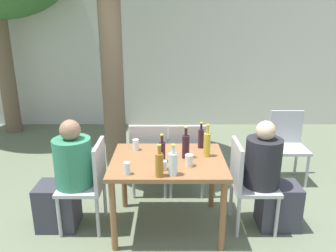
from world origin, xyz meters
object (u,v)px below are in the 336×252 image
(wine_bottle_4, at_px, (162,151))
(wine_bottle_5, at_px, (201,138))
(patio_chair_4, at_px, (287,141))
(patio_chair_0, at_px, (89,180))
(person_seated_0, at_px, (66,181))
(oil_cruet_2, at_px, (207,144))
(water_bottle_1, at_px, (173,163))
(drinking_glass_1, at_px, (163,165))
(drinking_glass_3, at_px, (127,168))
(drinking_glass_0, at_px, (189,160))
(amber_bottle_3, at_px, (159,164))
(drinking_glass_2, at_px, (136,145))
(patio_chair_1, at_px, (247,180))
(person_seated_1, at_px, (270,181))
(patio_chair_3, at_px, (187,154))
(wine_bottle_0, at_px, (186,146))
(dining_table_front, at_px, (168,168))
(patio_chair_2, at_px, (149,154))

(wine_bottle_4, relative_size, wine_bottle_5, 0.98)
(patio_chair_4, height_order, wine_bottle_4, wine_bottle_4)
(patio_chair_0, height_order, person_seated_0, person_seated_0)
(oil_cruet_2, bearing_deg, water_bottle_1, -129.24)
(patio_chair_4, bearing_deg, drinking_glass_1, -140.36)
(oil_cruet_2, xyz_separation_m, drinking_glass_3, (-0.75, -0.42, -0.07))
(patio_chair_4, height_order, drinking_glass_3, patio_chair_4)
(patio_chair_4, bearing_deg, wine_bottle_4, -144.50)
(drinking_glass_0, bearing_deg, amber_bottle_3, -142.00)
(wine_bottle_5, relative_size, drinking_glass_2, 2.43)
(patio_chair_1, relative_size, drinking_glass_1, 11.12)
(person_seated_1, xyz_separation_m, oil_cruet_2, (-0.64, 0.08, 0.37))
(person_seated_1, height_order, drinking_glass_1, person_seated_1)
(person_seated_0, distance_m, person_seated_1, 2.06)
(patio_chair_4, bearing_deg, water_bottle_1, -136.65)
(patio_chair_0, distance_m, patio_chair_4, 2.64)
(amber_bottle_3, height_order, drinking_glass_3, amber_bottle_3)
(person_seated_0, relative_size, drinking_glass_3, 10.36)
(patio_chair_3, bearing_deg, wine_bottle_5, 109.86)
(patio_chair_1, bearing_deg, oil_cruet_2, 78.27)
(wine_bottle_0, bearing_deg, dining_table_front, -166.59)
(patio_chair_0, distance_m, wine_bottle_5, 1.24)
(wine_bottle_4, xyz_separation_m, drinking_glass_0, (0.26, -0.10, -0.05))
(patio_chair_2, bearing_deg, dining_table_front, 108.40)
(person_seated_1, relative_size, drinking_glass_3, 10.26)
(wine_bottle_4, height_order, drinking_glass_3, wine_bottle_4)
(patio_chair_1, distance_m, wine_bottle_5, 0.64)
(patio_chair_4, distance_m, wine_bottle_5, 1.52)
(person_seated_1, relative_size, wine_bottle_4, 4.11)
(drinking_glass_2, bearing_deg, person_seated_0, -160.16)
(oil_cruet_2, bearing_deg, person_seated_1, -7.40)
(amber_bottle_3, xyz_separation_m, drinking_glass_3, (-0.29, 0.04, -0.06))
(water_bottle_1, bearing_deg, patio_chair_0, 157.75)
(person_seated_0, xyz_separation_m, wine_bottle_4, (0.97, -0.06, 0.34))
(patio_chair_3, bearing_deg, patio_chair_0, 33.52)
(patio_chair_0, bearing_deg, patio_chair_1, 90.00)
(person_seated_0, height_order, drinking_glass_0, person_seated_0)
(patio_chair_0, height_order, patio_chair_4, same)
(dining_table_front, height_order, wine_bottle_5, wine_bottle_5)
(wine_bottle_5, xyz_separation_m, drinking_glass_1, (-0.39, -0.55, -0.07))
(patio_chair_3, distance_m, patio_chair_4, 1.44)
(person_seated_1, bearing_deg, patio_chair_4, -26.60)
(patio_chair_3, xyz_separation_m, person_seated_1, (0.81, -0.67, -0.02))
(patio_chair_0, distance_m, amber_bottle_3, 0.88)
(water_bottle_1, height_order, amber_bottle_3, amber_bottle_3)
(amber_bottle_3, distance_m, drinking_glass_1, 0.16)
(patio_chair_4, distance_m, oil_cruet_2, 1.63)
(wine_bottle_5, relative_size, drinking_glass_3, 2.55)
(patio_chair_3, relative_size, drinking_glass_2, 7.88)
(patio_chair_2, height_order, oil_cruet_2, oil_cruet_2)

